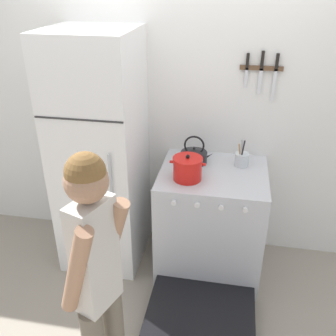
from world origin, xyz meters
name	(u,v)px	position (x,y,z in m)	size (l,w,h in m)	color
ground_plane	(179,235)	(0.00, 0.00, 0.00)	(14.00, 14.00, 0.00)	gray
wall_back	(182,104)	(0.00, 0.03, 1.27)	(10.00, 0.06, 2.55)	silver
refrigerator	(101,155)	(-0.59, -0.33, 0.94)	(0.63, 0.68, 1.88)	white
stove_range	(210,224)	(0.30, -0.39, 0.44)	(0.80, 1.41, 0.89)	silver
dutch_oven_pot	(187,168)	(0.12, -0.49, 0.97)	(0.26, 0.21, 0.19)	red
tea_kettle	(194,155)	(0.13, -0.21, 0.95)	(0.26, 0.21, 0.22)	black
utensil_jar	(242,159)	(0.50, -0.20, 0.94)	(0.11, 0.11, 0.22)	silver
person	(98,282)	(-0.16, -1.58, 0.90)	(0.33, 0.38, 1.58)	#6B6051
wall_knife_strip	(262,68)	(0.58, -0.02, 1.60)	(0.31, 0.03, 0.36)	brown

